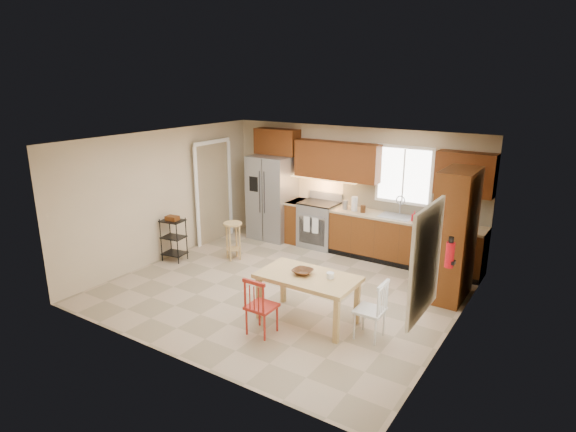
# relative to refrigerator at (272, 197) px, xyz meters

# --- Properties ---
(floor) EXTENTS (5.50, 5.50, 0.00)m
(floor) POSITION_rel_refrigerator_xyz_m (1.70, -2.12, -0.91)
(floor) COLOR tan
(floor) RESTS_ON ground
(ceiling) EXTENTS (5.50, 5.00, 0.02)m
(ceiling) POSITION_rel_refrigerator_xyz_m (1.70, -2.12, 1.59)
(ceiling) COLOR silver
(ceiling) RESTS_ON ground
(wall_back) EXTENTS (5.50, 0.02, 2.50)m
(wall_back) POSITION_rel_refrigerator_xyz_m (1.70, 0.38, 0.34)
(wall_back) COLOR #CCB793
(wall_back) RESTS_ON ground
(wall_front) EXTENTS (5.50, 0.02, 2.50)m
(wall_front) POSITION_rel_refrigerator_xyz_m (1.70, -4.62, 0.34)
(wall_front) COLOR #CCB793
(wall_front) RESTS_ON ground
(wall_left) EXTENTS (0.02, 5.00, 2.50)m
(wall_left) POSITION_rel_refrigerator_xyz_m (-1.05, -2.12, 0.34)
(wall_left) COLOR #CCB793
(wall_left) RESTS_ON ground
(wall_right) EXTENTS (0.02, 5.00, 2.50)m
(wall_right) POSITION_rel_refrigerator_xyz_m (4.45, -2.12, 0.34)
(wall_right) COLOR #CCB793
(wall_right) RESTS_ON ground
(refrigerator) EXTENTS (0.92, 0.75, 1.82)m
(refrigerator) POSITION_rel_refrigerator_xyz_m (0.00, 0.00, 0.00)
(refrigerator) COLOR gray
(refrigerator) RESTS_ON floor
(range_stove) EXTENTS (0.76, 0.63, 0.92)m
(range_stove) POSITION_rel_refrigerator_xyz_m (1.15, 0.06, -0.45)
(range_stove) COLOR gray
(range_stove) RESTS_ON floor
(base_cabinet_narrow) EXTENTS (0.30, 0.60, 0.90)m
(base_cabinet_narrow) POSITION_rel_refrigerator_xyz_m (0.60, 0.08, -0.46)
(base_cabinet_narrow) COLOR #612D11
(base_cabinet_narrow) RESTS_ON floor
(base_cabinet_run) EXTENTS (2.92, 0.60, 0.90)m
(base_cabinet_run) POSITION_rel_refrigerator_xyz_m (2.99, 0.08, -0.46)
(base_cabinet_run) COLOR #612D11
(base_cabinet_run) RESTS_ON floor
(dishwasher) EXTENTS (0.60, 0.02, 0.78)m
(dishwasher) POSITION_rel_refrigerator_xyz_m (3.55, -0.22, -0.46)
(dishwasher) COLOR black
(dishwasher) RESTS_ON floor
(backsplash) EXTENTS (2.92, 0.03, 0.55)m
(backsplash) POSITION_rel_refrigerator_xyz_m (2.99, 0.36, 0.27)
(backsplash) COLOR beige
(backsplash) RESTS_ON wall_back
(upper_over_fridge) EXTENTS (1.00, 0.35, 0.55)m
(upper_over_fridge) POSITION_rel_refrigerator_xyz_m (0.00, 0.20, 1.19)
(upper_over_fridge) COLOR #632A10
(upper_over_fridge) RESTS_ON wall_back
(upper_left_block) EXTENTS (1.80, 0.35, 0.75)m
(upper_left_block) POSITION_rel_refrigerator_xyz_m (1.45, 0.20, 0.92)
(upper_left_block) COLOR #632A10
(upper_left_block) RESTS_ON wall_back
(upper_right_block) EXTENTS (1.00, 0.35, 0.75)m
(upper_right_block) POSITION_rel_refrigerator_xyz_m (3.95, 0.20, 0.92)
(upper_right_block) COLOR #632A10
(upper_right_block) RESTS_ON wall_back
(window_back) EXTENTS (1.12, 0.04, 1.12)m
(window_back) POSITION_rel_refrigerator_xyz_m (2.80, 0.35, 0.74)
(window_back) COLOR white
(window_back) RESTS_ON wall_back
(sink) EXTENTS (0.62, 0.46, 0.16)m
(sink) POSITION_rel_refrigerator_xyz_m (2.80, 0.08, -0.05)
(sink) COLOR gray
(sink) RESTS_ON base_cabinet_run
(undercab_glow) EXTENTS (1.60, 0.30, 0.01)m
(undercab_glow) POSITION_rel_refrigerator_xyz_m (1.15, 0.17, 0.52)
(undercab_glow) COLOR #FFBF66
(undercab_glow) RESTS_ON wall_back
(soap_bottle) EXTENTS (0.09, 0.09, 0.19)m
(soap_bottle) POSITION_rel_refrigerator_xyz_m (3.18, -0.02, 0.09)
(soap_bottle) COLOR red
(soap_bottle) RESTS_ON base_cabinet_run
(paper_towel) EXTENTS (0.12, 0.12, 0.28)m
(paper_towel) POSITION_rel_refrigerator_xyz_m (1.95, 0.03, 0.13)
(paper_towel) COLOR silver
(paper_towel) RESTS_ON base_cabinet_run
(canister_steel) EXTENTS (0.11, 0.11, 0.18)m
(canister_steel) POSITION_rel_refrigerator_xyz_m (1.75, 0.03, 0.08)
(canister_steel) COLOR gray
(canister_steel) RESTS_ON base_cabinet_run
(canister_wood) EXTENTS (0.10, 0.10, 0.14)m
(canister_wood) POSITION_rel_refrigerator_xyz_m (2.15, -0.00, 0.06)
(canister_wood) COLOR #502B15
(canister_wood) RESTS_ON base_cabinet_run
(pantry) EXTENTS (0.50, 0.95, 2.10)m
(pantry) POSITION_rel_refrigerator_xyz_m (4.13, -0.93, 0.14)
(pantry) COLOR #612D11
(pantry) RESTS_ON floor
(fire_extinguisher) EXTENTS (0.12, 0.12, 0.36)m
(fire_extinguisher) POSITION_rel_refrigerator_xyz_m (4.33, -1.98, 0.19)
(fire_extinguisher) COLOR red
(fire_extinguisher) RESTS_ON wall_right
(window_right) EXTENTS (0.04, 1.02, 1.32)m
(window_right) POSITION_rel_refrigerator_xyz_m (4.38, -3.27, 0.54)
(window_right) COLOR white
(window_right) RESTS_ON wall_right
(doorway) EXTENTS (0.04, 0.95, 2.10)m
(doorway) POSITION_rel_refrigerator_xyz_m (-0.97, -0.82, 0.14)
(doorway) COLOR #8C7A59
(doorway) RESTS_ON wall_left
(dining_table) EXTENTS (1.43, 0.81, 0.70)m
(dining_table) POSITION_rel_refrigerator_xyz_m (2.60, -2.86, -0.56)
(dining_table) COLOR tan
(dining_table) RESTS_ON floor
(chair_red) EXTENTS (0.39, 0.39, 0.84)m
(chair_red) POSITION_rel_refrigerator_xyz_m (2.25, -3.51, -0.49)
(chair_red) COLOR maroon
(chair_red) RESTS_ON floor
(chair_white) EXTENTS (0.39, 0.39, 0.84)m
(chair_white) POSITION_rel_refrigerator_xyz_m (3.55, -2.81, -0.49)
(chair_white) COLOR silver
(chair_white) RESTS_ON floor
(table_bowl) EXTENTS (0.29, 0.29, 0.07)m
(table_bowl) POSITION_rel_refrigerator_xyz_m (2.51, -2.86, -0.20)
(table_bowl) COLOR #502B15
(table_bowl) RESTS_ON dining_table
(table_jar) EXTENTS (0.10, 0.10, 0.11)m
(table_jar) POSITION_rel_refrigerator_xyz_m (2.92, -2.77, -0.18)
(table_jar) COLOR silver
(table_jar) RESTS_ON dining_table
(bar_stool) EXTENTS (0.47, 0.47, 0.74)m
(bar_stool) POSITION_rel_refrigerator_xyz_m (0.13, -1.52, -0.54)
(bar_stool) COLOR tan
(bar_stool) RESTS_ON floor
(utility_cart) EXTENTS (0.47, 0.39, 0.85)m
(utility_cart) POSITION_rel_refrigerator_xyz_m (-0.80, -2.19, -0.49)
(utility_cart) COLOR black
(utility_cart) RESTS_ON floor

